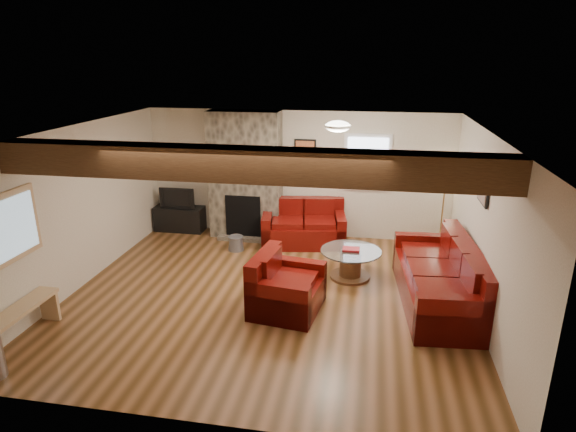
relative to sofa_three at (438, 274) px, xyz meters
name	(u,v)px	position (x,y,z in m)	size (l,w,h in m)	color
room	(268,218)	(-2.48, -0.22, 0.79)	(8.00, 8.00, 8.00)	#523415
oak_beam	(243,164)	(-2.48, -1.47, 1.85)	(6.00, 0.36, 0.38)	#351F10
chimney_breast	(245,177)	(-3.48, 2.27, 0.76)	(1.40, 0.67, 2.50)	#3A352C
back_window	(367,162)	(-1.13, 2.49, 1.09)	(0.90, 0.08, 1.10)	white
hatch_window	(10,228)	(-5.44, -1.72, 0.99)	(0.08, 1.00, 0.90)	tan
ceiling_dome	(338,128)	(-1.58, 0.68, 1.98)	(0.40, 0.40, 0.18)	white
artwork_back	(305,153)	(-2.33, 2.49, 1.24)	(0.42, 0.06, 0.52)	black
artwork_right	(483,189)	(0.48, 0.08, 1.29)	(0.06, 0.55, 0.42)	black
sofa_three	(438,274)	(0.00, 0.00, 0.00)	(2.39, 1.00, 0.92)	#440406
loveseat	(304,223)	(-2.27, 2.01, -0.04)	(1.58, 0.91, 0.84)	#440406
armchair_red	(287,283)	(-2.13, -0.58, -0.04)	(1.03, 0.90, 0.83)	#440406
coffee_table	(350,264)	(-1.30, 0.64, -0.22)	(0.99, 0.99, 0.52)	#492A17
tv_cabinet	(180,219)	(-4.93, 2.31, -0.21)	(1.02, 0.41, 0.51)	black
television	(178,197)	(-4.93, 2.31, 0.26)	(0.74, 0.10, 0.42)	black
floor_lamp	(446,177)	(0.32, 2.33, 0.90)	(0.41, 0.41, 1.59)	#B48A4B
pine_bench	(21,326)	(-5.31, -2.00, -0.23)	(0.29, 1.25, 0.47)	tan
coal_bucket	(236,243)	(-3.48, 1.46, -0.32)	(0.30, 0.30, 0.28)	slate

